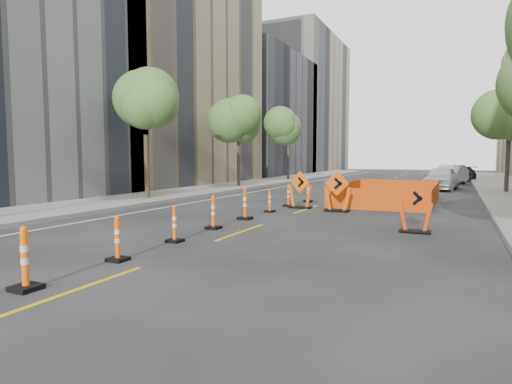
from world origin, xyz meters
The scene contains 24 objects.
ground_plane centered at (0.00, 0.00, 0.00)m, with size 140.00×140.00×0.00m, color black.
sidewalk_left centered at (-9.00, 12.00, 0.07)m, with size 4.00×90.00×0.15m, color gray.
bld_left_c centered at (-17.00, 20.80, 13.00)m, with size 12.00×18.00×26.00m, color tan.
bld_left_d centered at (-17.00, 39.20, 7.00)m, with size 12.00×16.00×14.00m, color #4C4C51.
bld_left_e centered at (-17.00, 55.60, 10.00)m, with size 12.00×20.00×20.00m, color gray.
tree_l_b centered at (-8.40, 10.00, 4.53)m, with size 2.80×2.80×5.95m.
tree_l_c centered at (-8.40, 20.00, 4.53)m, with size 2.80×2.80×5.95m.
tree_l_d centered at (-8.40, 30.00, 4.53)m, with size 2.80×2.80×5.95m.
tree_r_c centered at (8.40, 22.00, 4.53)m, with size 2.80×2.80×5.95m.
channelizer_1 centered at (-0.77, -2.42, 0.54)m, with size 0.43×0.43×1.08m, color #FC600A, non-canonical shape.
channelizer_2 centered at (-0.81, -0.24, 0.48)m, with size 0.38×0.38×0.97m, color #F6560A, non-canonical shape.
channelizer_3 centered at (-0.91, 1.95, 0.48)m, with size 0.38×0.38×0.96m, color #EC5B09, non-canonical shape.
channelizer_4 centered at (-1.05, 4.13, 0.52)m, with size 0.41×0.41×1.04m, color #FF540A, non-canonical shape.
channelizer_5 centered at (-1.05, 6.32, 0.56)m, with size 0.45×0.45×1.13m, color #E65209, non-canonical shape.
channelizer_6 centered at (-1.04, 8.50, 0.47)m, with size 0.37×0.37×0.93m, color #FF570A, non-canonical shape.
channelizer_7 centered at (-1.07, 10.69, 0.50)m, with size 0.39×0.39×1.00m, color #E74C09, non-canonical shape.
channelizer_8 centered at (-0.87, 12.88, 0.50)m, with size 0.39×0.39×1.00m, color #D95B09, non-canonical shape.
chevron_sign_left centered at (-0.38, 10.32, 0.81)m, with size 1.07×0.64×1.61m, color #FF650A, non-canonical shape.
chevron_sign_center centered at (1.35, 9.85, 0.82)m, with size 1.09×0.65×1.63m, color #FF550A, non-canonical shape.
chevron_sign_right centered at (4.64, 6.08, 0.73)m, with size 0.97×0.58×1.45m, color #DE3B09, non-canonical shape.
safety_fence centered at (2.72, 14.45, 0.45)m, with size 4.24×7.22×0.90m, color #E9410C, non-canonical shape.
parked_car_near centered at (4.80, 23.90, 0.79)m, with size 1.87×4.65×1.58m, color #BCBDBF.
parked_car_mid centered at (5.28, 30.28, 0.78)m, with size 1.65×4.72×1.55m, color #B6B7BC.
parked_car_far centered at (6.03, 35.55, 0.67)m, with size 1.88×4.62×1.34m, color black.
Camera 1 is at (5.67, -7.11, 2.23)m, focal length 30.00 mm.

